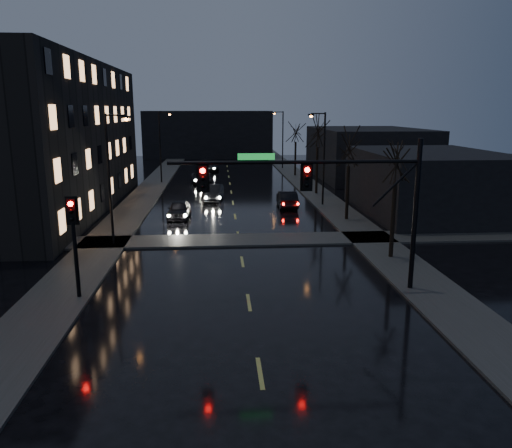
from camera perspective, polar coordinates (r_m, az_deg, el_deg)
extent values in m
plane|color=black|center=(14.93, 1.14, -20.45)|extent=(160.00, 160.00, 0.00)
cube|color=#2D2D2B|center=(48.66, -12.83, 2.96)|extent=(3.00, 140.00, 0.12)
cube|color=#2D2D2B|center=(49.08, 7.23, 3.27)|extent=(3.00, 140.00, 0.12)
cube|color=#2D2D2B|center=(31.99, -1.96, -1.84)|extent=(40.00, 3.00, 0.12)
cube|color=black|center=(45.14, -24.37, 8.99)|extent=(12.00, 30.00, 12.00)
cube|color=black|center=(42.27, 19.13, 4.45)|extent=(10.00, 14.00, 5.00)
cube|color=black|center=(63.31, 12.60, 7.91)|extent=(12.00, 18.00, 6.00)
cube|color=black|center=(90.53, -5.47, 10.21)|extent=(22.00, 10.00, 8.00)
cylinder|color=black|center=(23.62, 17.72, 0.80)|extent=(0.22, 0.22, 7.00)
cylinder|color=black|center=(21.78, 4.53, 7.06)|extent=(11.00, 0.16, 0.16)
cylinder|color=black|center=(23.01, 15.66, 4.43)|extent=(2.05, 0.10, 2.05)
cube|color=#0C591E|center=(21.56, 0.03, 7.71)|extent=(1.60, 0.04, 0.28)
cube|color=black|center=(21.61, -6.09, 5.25)|extent=(0.35, 0.28, 1.05)
sphere|color=#FF0705|center=(21.41, -6.12, 6.06)|extent=(0.22, 0.22, 0.22)
cube|color=black|center=(21.93, 5.79, 5.36)|extent=(0.35, 0.28, 1.05)
sphere|color=#FF0705|center=(21.74, 5.89, 6.17)|extent=(0.22, 0.22, 0.22)
cylinder|color=black|center=(23.12, -19.93, -2.94)|extent=(0.18, 0.18, 4.40)
cube|color=black|center=(22.71, -20.27, 1.43)|extent=(0.35, 0.28, 1.05)
sphere|color=#FF0705|center=(22.50, -20.45, 2.17)|extent=(0.22, 0.22, 0.22)
cylinder|color=black|center=(28.74, 15.37, 0.39)|extent=(0.24, 0.24, 4.40)
cylinder|color=black|center=(38.15, 10.40, 3.44)|extent=(0.24, 0.24, 4.12)
cylinder|color=black|center=(49.70, 6.96, 6.05)|extent=(0.24, 0.24, 4.68)
cylinder|color=black|center=(63.44, 4.52, 7.41)|extent=(0.24, 0.24, 4.29)
cylinder|color=black|center=(31.40, -16.39, 4.70)|extent=(0.16, 0.16, 8.00)
cylinder|color=black|center=(31.00, -15.75, 11.88)|extent=(1.20, 0.10, 0.10)
cube|color=black|center=(30.89, -14.63, 11.76)|extent=(0.50, 0.25, 0.15)
sphere|color=orange|center=(30.89, -14.62, 11.57)|extent=(0.28, 0.28, 0.28)
cylinder|color=black|center=(57.94, -10.90, 8.54)|extent=(0.16, 0.16, 8.00)
cylinder|color=black|center=(57.72, -10.46, 12.42)|extent=(1.20, 0.10, 0.10)
cube|color=black|center=(57.67, -9.85, 12.34)|extent=(0.50, 0.25, 0.15)
sphere|color=orange|center=(57.67, -9.84, 12.24)|extent=(0.28, 0.28, 0.28)
cylinder|color=black|center=(43.56, 7.76, 7.27)|extent=(0.16, 0.16, 8.00)
cylinder|color=black|center=(43.24, 7.12, 12.42)|extent=(1.20, 0.10, 0.10)
cube|color=black|center=(43.12, 6.32, 12.31)|extent=(0.50, 0.25, 0.15)
sphere|color=orange|center=(43.13, 6.32, 12.18)|extent=(0.28, 0.28, 0.28)
cylinder|color=black|center=(71.11, 3.08, 9.52)|extent=(0.16, 0.16, 8.00)
cylinder|color=black|center=(70.91, 2.62, 12.67)|extent=(1.20, 0.10, 0.10)
cube|color=black|center=(70.84, 2.13, 12.59)|extent=(0.50, 0.25, 0.15)
sphere|color=orange|center=(70.84, 2.13, 12.51)|extent=(0.28, 0.28, 0.28)
imported|color=black|center=(39.08, -8.77, 1.67)|extent=(1.77, 4.07, 1.37)
imported|color=black|center=(46.28, -4.94, 3.57)|extent=(2.08, 4.54, 1.44)
imported|color=black|center=(57.41, -6.24, 5.29)|extent=(2.56, 4.88, 1.31)
imported|color=black|center=(68.66, -5.30, 6.62)|extent=(2.63, 5.21, 1.45)
imported|color=black|center=(42.97, 3.57, 2.86)|extent=(1.63, 4.38, 1.43)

